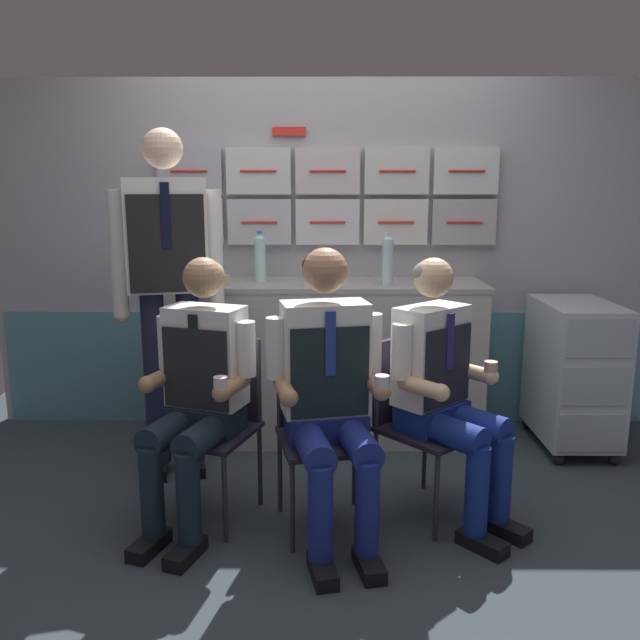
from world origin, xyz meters
TOP-DOWN VIEW (x-y plane):
  - ground at (0.00, 0.00)m, footprint 4.80×4.80m
  - galley_bulkhead at (0.00, 1.37)m, footprint 4.20×0.14m
  - galley_counter at (0.06, 1.09)m, footprint 1.74×0.53m
  - service_trolley at (1.44, 0.94)m, footprint 0.40×0.65m
  - folding_chair_left at (-0.51, 0.17)m, footprint 0.51×0.51m
  - crew_member_left at (-0.57, 0.02)m, footprint 0.52×0.65m
  - folding_chair_center at (-0.02, 0.08)m, footprint 0.47×0.48m
  - crew_member_center at (0.01, -0.08)m, footprint 0.52×0.67m
  - folding_chair_right at (0.42, 0.19)m, footprint 0.56×0.56m
  - crew_member_right at (0.53, 0.07)m, footprint 0.61×0.63m
  - crew_member_standing at (-0.81, 0.57)m, footprint 0.55×0.34m
  - water_bottle_blue_cap at (0.35, 0.97)m, footprint 0.06×0.06m
  - water_bottle_clear at (-0.39, 1.12)m, footprint 0.07×0.07m
  - espresso_cup_small at (-0.09, 0.93)m, footprint 0.07×0.07m
  - paper_cup_tan at (-0.07, 1.09)m, footprint 0.06×0.06m
  - paper_cup_blue at (-0.59, 0.97)m, footprint 0.07×0.07m

SIDE VIEW (x-z plane):
  - ground at x=0.00m, z-range -0.04..0.00m
  - service_trolley at x=1.44m, z-range 0.03..0.89m
  - galley_counter at x=0.06m, z-range 0.00..0.96m
  - folding_chair_left at x=-0.51m, z-range 0.09..0.91m
  - folding_chair_center at x=-0.02m, z-range 0.09..0.91m
  - folding_chair_right at x=0.42m, z-range 0.09..0.91m
  - crew_member_right at x=0.53m, z-range 0.05..1.26m
  - crew_member_left at x=-0.57m, z-range 0.05..1.26m
  - crew_member_center at x=0.01m, z-range 0.06..1.32m
  - paper_cup_blue at x=-0.59m, z-range 0.96..1.02m
  - paper_cup_tan at x=-0.07m, z-range 0.96..1.03m
  - espresso_cup_small at x=-0.09m, z-range 0.96..1.04m
  - galley_bulkhead at x=0.00m, z-range 0.00..2.15m
  - crew_member_standing at x=-0.81m, z-range 0.20..1.99m
  - water_bottle_clear at x=-0.39m, z-range 0.95..1.25m
  - water_bottle_blue_cap at x=0.35m, z-range 0.95..1.26m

